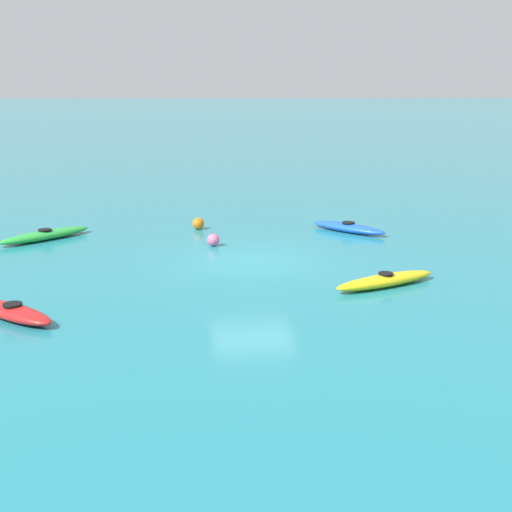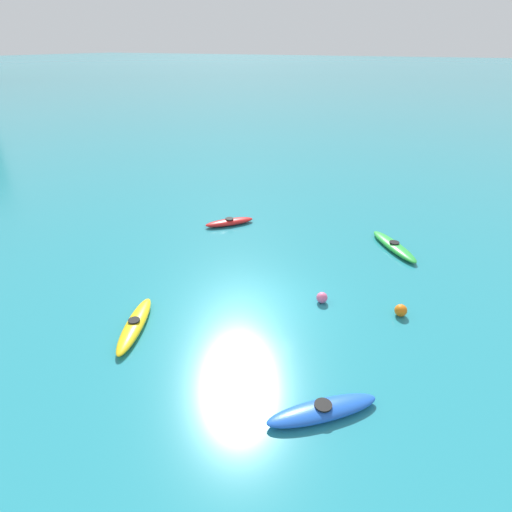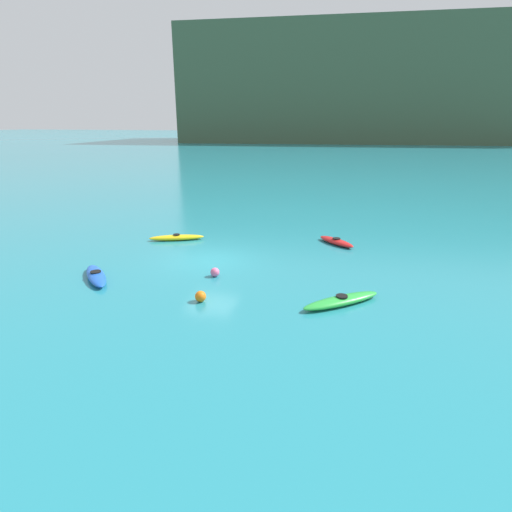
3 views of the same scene
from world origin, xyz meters
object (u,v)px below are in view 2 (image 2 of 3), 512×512
at_px(kayak_green, 394,246).
at_px(kayak_red, 229,222).
at_px(buoy_pink, 322,298).
at_px(kayak_yellow, 135,325).
at_px(kayak_blue, 323,410).
at_px(buoy_orange, 401,310).

xyz_separation_m(kayak_green, kayak_red, (-0.96, 8.25, 0.00)).
bearing_deg(kayak_red, buoy_pink, -125.42).
bearing_deg(kayak_yellow, kayak_red, 10.36).
relative_size(kayak_green, kayak_blue, 1.12).
xyz_separation_m(kayak_green, kayak_yellow, (-10.12, 6.58, -0.00)).
bearing_deg(kayak_green, buoy_pink, 165.25).
bearing_deg(buoy_orange, kayak_green, 12.98).
distance_m(buoy_pink, buoy_orange, 2.77).
height_order(kayak_red, buoy_orange, buoy_orange).
distance_m(kayak_yellow, buoy_orange, 9.17).
bearing_deg(kayak_yellow, buoy_orange, -58.25).
xyz_separation_m(kayak_blue, buoy_pink, (4.98, 1.73, 0.04)).
bearing_deg(buoy_orange, buoy_pink, 99.52).
height_order(kayak_yellow, kayak_red, same).
xyz_separation_m(kayak_green, kayak_blue, (-10.73, -0.21, 0.00)).
relative_size(kayak_yellow, kayak_red, 1.31).
bearing_deg(buoy_pink, buoy_orange, -80.48).
relative_size(kayak_green, buoy_pink, 7.33).
height_order(kayak_red, buoy_pink, buoy_pink).
height_order(buoy_pink, buoy_orange, buoy_orange).
distance_m(kayak_blue, buoy_orange, 5.53).
distance_m(kayak_yellow, kayak_red, 9.31).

